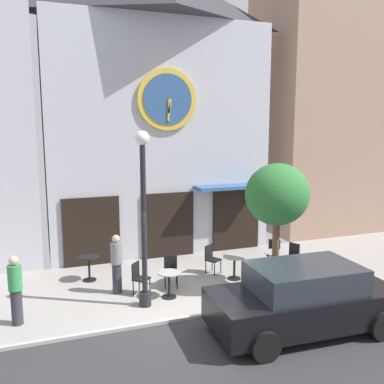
% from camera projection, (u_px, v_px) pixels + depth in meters
% --- Properties ---
extents(ground_plane, '(28.03, 11.40, 0.13)m').
position_uv_depth(ground_plane, '(212.00, 332.00, 9.66)').
color(ground_plane, gray).
extents(clock_building, '(7.99, 3.74, 10.30)m').
position_uv_depth(clock_building, '(157.00, 106.00, 15.44)').
color(clock_building, '#B2B2BC').
rests_on(clock_building, ground_plane).
extents(neighbor_building_right, '(5.72, 4.01, 12.57)m').
position_uv_depth(neighbor_building_right, '(325.00, 88.00, 18.74)').
color(neighbor_building_right, '#9E7A66').
rests_on(neighbor_building_right, ground_plane).
extents(street_lamp, '(0.36, 0.36, 4.53)m').
position_uv_depth(street_lamp, '(144.00, 220.00, 10.64)').
color(street_lamp, black).
rests_on(street_lamp, ground_plane).
extents(street_tree, '(1.81, 1.63, 3.63)m').
position_uv_depth(street_tree, '(277.00, 195.00, 11.59)').
color(street_tree, brown).
rests_on(street_tree, ground_plane).
extents(cafe_table_center, '(0.64, 0.64, 0.76)m').
position_uv_depth(cafe_table_center, '(89.00, 264.00, 12.70)').
color(cafe_table_center, black).
rests_on(cafe_table_center, ground_plane).
extents(cafe_table_center_right, '(0.62, 0.62, 0.72)m').
position_uv_depth(cafe_table_center_right, '(169.00, 281.00, 11.46)').
color(cafe_table_center_right, black).
rests_on(cafe_table_center_right, ground_plane).
extents(cafe_table_near_curb, '(0.69, 0.69, 0.72)m').
position_uv_depth(cafe_table_near_curb, '(234.00, 263.00, 12.82)').
color(cafe_table_near_curb, black).
rests_on(cafe_table_near_curb, ground_plane).
extents(cafe_table_leftmost, '(0.73, 0.73, 0.77)m').
position_uv_depth(cafe_table_leftmost, '(276.00, 259.00, 13.07)').
color(cafe_table_leftmost, black).
rests_on(cafe_table_leftmost, ground_plane).
extents(cafe_chair_by_entrance, '(0.56, 0.56, 0.90)m').
position_uv_depth(cafe_chair_by_entrance, '(139.00, 276.00, 11.68)').
color(cafe_chair_by_entrance, black).
rests_on(cafe_chair_by_entrance, ground_plane).
extents(cafe_chair_curbside, '(0.56, 0.56, 0.90)m').
position_uv_depth(cafe_chair_curbside, '(274.00, 251.00, 13.93)').
color(cafe_chair_curbside, black).
rests_on(cafe_chair_curbside, ground_plane).
extents(cafe_chair_near_lamp, '(0.49, 0.49, 0.90)m').
position_uv_depth(cafe_chair_near_lamp, '(171.00, 269.00, 12.25)').
color(cafe_chair_near_lamp, black).
rests_on(cafe_chair_near_lamp, ground_plane).
extents(cafe_chair_corner, '(0.52, 0.52, 0.90)m').
position_uv_depth(cafe_chair_corner, '(292.00, 255.00, 13.53)').
color(cafe_chair_corner, black).
rests_on(cafe_chair_corner, ground_plane).
extents(cafe_chair_right_end, '(0.55, 0.55, 0.90)m').
position_uv_depth(cafe_chair_right_end, '(211.00, 257.00, 13.34)').
color(cafe_chair_right_end, black).
rests_on(cafe_chair_right_end, ground_plane).
extents(pedestrian_grey, '(0.45, 0.45, 1.67)m').
position_uv_depth(pedestrian_grey, '(117.00, 263.00, 11.71)').
color(pedestrian_grey, '#2D2D38').
rests_on(pedestrian_grey, ground_plane).
extents(pedestrian_green, '(0.33, 0.33, 1.67)m').
position_uv_depth(pedestrian_green, '(16.00, 289.00, 9.85)').
color(pedestrian_green, '#2D2D38').
rests_on(pedestrian_green, ground_plane).
extents(parked_car_black, '(4.38, 2.18, 1.55)m').
position_uv_depth(parked_car_black, '(304.00, 299.00, 9.57)').
color(parked_car_black, black).
rests_on(parked_car_black, ground_plane).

